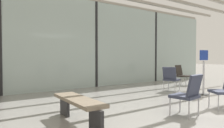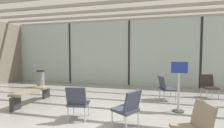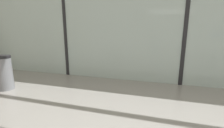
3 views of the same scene
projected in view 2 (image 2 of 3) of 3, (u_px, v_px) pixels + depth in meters
The scene contains 13 objects.
glass_curtain_wall at pixel (129, 53), 8.26m from camera, with size 14.00×0.08×3.47m, color #A3B7B2.
window_mullion_0 at pixel (70, 53), 9.06m from camera, with size 0.10×0.12×3.47m, color black.
window_mullion_1 at pixel (129, 53), 8.26m from camera, with size 0.10×0.12×3.47m, color black.
window_mullion_2 at pixel (201, 53), 7.46m from camera, with size 0.10×0.12×3.47m, color black.
parked_airplane at pixel (117, 51), 13.30m from camera, with size 14.06×4.03×4.03m.
lounge_chair_0 at pixel (128, 106), 3.39m from camera, with size 0.70×0.69×0.87m.
lounge_chair_2 at pixel (195, 125), 2.49m from camera, with size 0.64×0.61×0.87m.
lounge_chair_3 at pixel (165, 87), 5.53m from camera, with size 0.64×0.60×0.87m.
lounge_chair_4 at pixel (78, 101), 3.82m from camera, with size 0.55×0.59×0.87m.
lounge_chair_5 at pixel (208, 85), 5.88m from camera, with size 0.56×0.60×0.87m.
waiting_bench at pixel (33, 93), 5.14m from camera, with size 0.45×1.70×0.47m.
trash_bin at pixel (41, 79), 7.73m from camera, with size 0.38×0.38×0.86m.
info_sign at pixel (179, 88), 4.39m from camera, with size 0.44×0.32×1.44m.
Camera 2 is at (1.00, -3.07, 1.64)m, focal length 24.54 mm.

